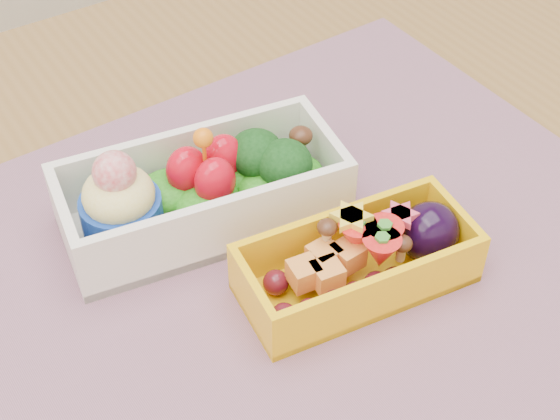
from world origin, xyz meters
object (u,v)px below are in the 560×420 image
bento_yellow (362,260)px  bento_white (201,192)px  placemat (275,259)px  table (336,338)px

bento_yellow → bento_white: bearing=125.6°
bento_white → bento_yellow: 0.12m
placemat → bento_white: bento_white is taller
table → bento_white: bearing=131.4°
placemat → table: bearing=-21.7°
placemat → bento_white: bearing=111.4°
table → placemat: bearing=158.3°
bento_white → table: bearing=-39.5°
bento_white → bento_yellow: bearing=-52.6°
table → bento_yellow: 0.13m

